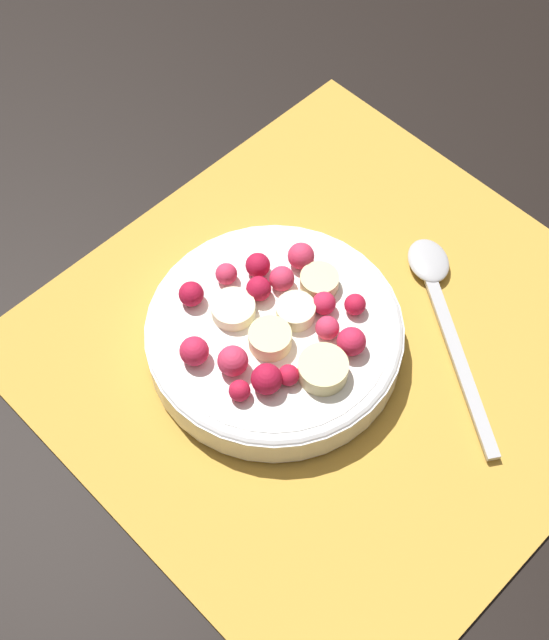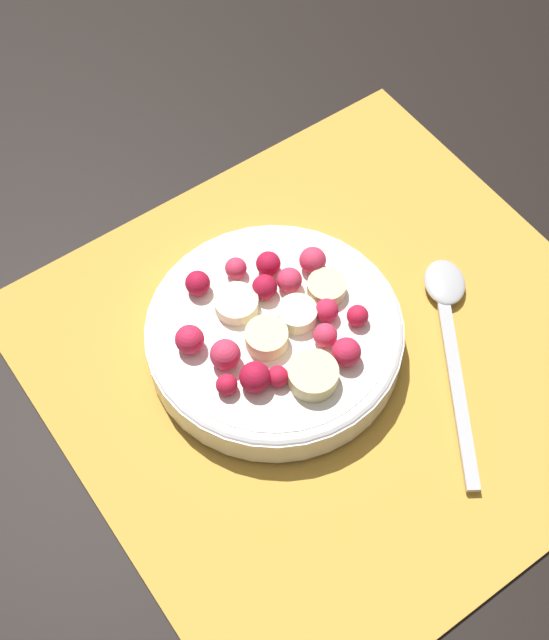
# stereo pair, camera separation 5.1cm
# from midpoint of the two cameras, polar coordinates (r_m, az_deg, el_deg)

# --- Properties ---
(ground_plane) EXTENTS (3.00, 3.00, 0.00)m
(ground_plane) POSITION_cam_midpoint_polar(r_m,az_deg,el_deg) (0.63, 1.68, -1.97)
(ground_plane) COLOR black
(placemat) EXTENTS (0.38, 0.37, 0.01)m
(placemat) POSITION_cam_midpoint_polar(r_m,az_deg,el_deg) (0.63, 1.68, -1.83)
(placemat) COLOR gold
(placemat) RESTS_ON ground_plane
(fruit_bowl) EXTENTS (0.18, 0.18, 0.05)m
(fruit_bowl) POSITION_cam_midpoint_polar(r_m,az_deg,el_deg) (0.61, -2.40, -1.02)
(fruit_bowl) COLOR white
(fruit_bowl) RESTS_ON placemat
(spoon) EXTENTS (0.12, 0.16, 0.01)m
(spoon) POSITION_cam_midpoint_polar(r_m,az_deg,el_deg) (0.65, 8.08, 1.58)
(spoon) COLOR #B2B2B7
(spoon) RESTS_ON placemat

